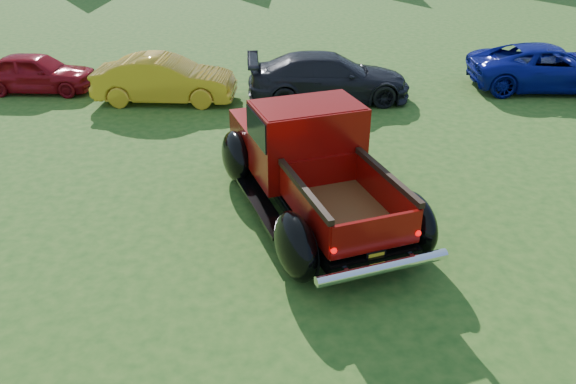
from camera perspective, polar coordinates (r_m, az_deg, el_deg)
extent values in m
plane|color=#224C15|center=(9.87, -1.71, -6.17)|extent=(120.00, 120.00, 0.00)
cylinder|color=black|center=(9.09, 1.40, -6.11)|extent=(0.55, 0.93, 0.90)
cylinder|color=black|center=(9.83, 11.86, -3.86)|extent=(0.55, 0.93, 0.90)
cylinder|color=black|center=(12.07, -4.69, 3.04)|extent=(0.55, 0.93, 0.90)
cylinder|color=black|center=(12.63, 3.68, 4.28)|extent=(0.55, 0.93, 0.90)
cube|color=black|center=(10.84, 2.62, 0.33)|extent=(3.25, 5.49, 0.22)
cube|color=maroon|center=(12.21, -0.60, 6.09)|extent=(2.36, 2.22, 0.69)
cube|color=silver|center=(12.97, -1.86, 7.40)|extent=(1.71, 0.67, 0.56)
cube|color=maroon|center=(10.80, 1.94, 5.19)|extent=(2.31, 1.89, 1.46)
cube|color=black|center=(10.65, 1.97, 7.13)|extent=(2.32, 1.79, 0.56)
cube|color=maroon|center=(10.55, 2.00, 8.67)|extent=(2.19, 1.75, 0.09)
cube|color=brown|center=(9.63, 5.77, -2.36)|extent=(2.18, 2.62, 0.06)
cube|color=maroon|center=(9.22, 1.58, -1.63)|extent=(0.81, 2.13, 0.58)
cube|color=maroon|center=(9.80, 9.87, -0.12)|extent=(0.81, 2.13, 0.58)
cube|color=maroon|center=(10.39, 3.26, 1.99)|extent=(1.44, 0.56, 0.58)
cube|color=maroon|center=(8.64, 8.98, -4.27)|extent=(1.45, 0.57, 0.58)
cube|color=black|center=(9.05, 1.61, 0.28)|extent=(0.85, 2.15, 0.10)
cube|color=black|center=(9.64, 10.03, 1.70)|extent=(0.85, 2.15, 0.10)
ellipsoid|color=black|center=(8.98, 0.74, -5.54)|extent=(0.89, 1.29, 0.99)
ellipsoid|color=black|center=(9.82, 12.50, -3.07)|extent=(0.89, 1.29, 0.99)
ellipsoid|color=black|center=(11.98, -5.24, 3.54)|extent=(0.89, 1.29, 0.99)
ellipsoid|color=black|center=(12.62, 4.17, 4.91)|extent=(0.89, 1.29, 0.99)
cube|color=black|center=(10.54, -2.65, -1.37)|extent=(1.13, 2.34, 0.07)
cube|color=black|center=(11.26, 7.75, 0.46)|extent=(1.13, 2.34, 0.07)
cylinder|color=silver|center=(8.67, 9.63, -7.57)|extent=(2.12, 0.90, 0.18)
cube|color=black|center=(8.81, 8.94, -6.44)|extent=(0.32, 0.13, 0.17)
cube|color=gold|center=(8.80, 8.97, -6.48)|extent=(0.26, 0.10, 0.11)
sphere|color=#CC0505|center=(8.39, 4.67, -5.96)|extent=(0.10, 0.10, 0.10)
sphere|color=#CC0505|center=(9.00, 13.08, -4.09)|extent=(0.10, 0.10, 0.10)
imported|color=maroon|center=(19.40, -24.19, 11.03)|extent=(3.61, 1.58, 1.21)
imported|color=gold|center=(17.20, -12.40, 11.12)|extent=(4.15, 1.60, 1.35)
imported|color=black|center=(16.98, 4.17, 11.55)|extent=(4.91, 2.26, 1.39)
imported|color=navy|center=(19.79, 25.03, 11.41)|extent=(4.94, 2.35, 1.36)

